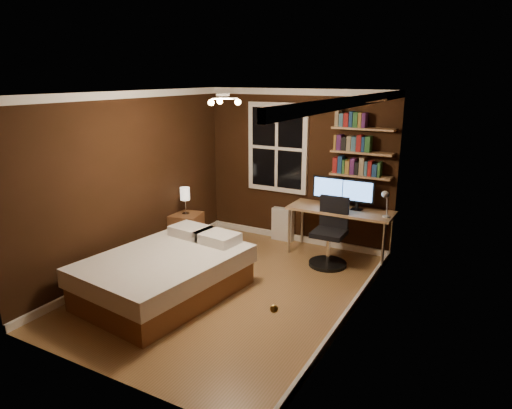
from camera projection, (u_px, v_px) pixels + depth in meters
The scene contains 24 objects.
floor at pixel (231, 288), 5.98m from camera, with size 4.20×4.20×0.00m, color olive.
wall_back at pixel (298, 168), 7.41m from camera, with size 3.20×0.04×2.50m, color black.
wall_left at pixel (132, 182), 6.38m from camera, with size 0.04×4.20×2.50m, color black.
wall_right at pixel (355, 215), 4.90m from camera, with size 0.04×4.20×2.50m, color black.
ceiling at pixel (227, 93), 5.30m from camera, with size 3.20×4.20×0.02m, color white.
window at pixel (278, 148), 7.46m from camera, with size 1.06×0.06×1.46m, color white.
door at pixel (295, 291), 3.66m from camera, with size 0.03×0.82×2.05m, color black, non-canonical shape.
door_knob at pixel (274, 309), 3.43m from camera, with size 0.06×0.06×0.06m, color gold.
ceiling_fixture at pixel (223, 102), 5.24m from camera, with size 0.44×0.44×0.18m, color beige, non-canonical shape.
bookshelf_lower at pixel (361, 176), 6.81m from camera, with size 0.92×0.22×0.03m, color #AC7E53.
books_row_lower at pixel (361, 167), 6.78m from camera, with size 0.66×0.16×0.23m, color maroon, non-canonical shape.
bookshelf_middle at pixel (362, 152), 6.72m from camera, with size 0.92×0.22×0.03m, color #AC7E53.
books_row_middle at pixel (363, 144), 6.68m from camera, with size 0.48×0.16×0.23m, color navy, non-canonical shape.
bookshelf_upper at pixel (364, 129), 6.62m from camera, with size 0.92×0.22×0.03m, color #AC7E53.
books_row_upper at pixel (364, 120), 6.59m from camera, with size 0.42×0.16×0.23m, color #2A622E, non-canonical shape.
bed at pixel (166, 274), 5.73m from camera, with size 1.66×2.15×0.68m.
nightstand at pixel (187, 231), 7.36m from camera, with size 0.45×0.45×0.56m, color brown.
bedside_lamp at pixel (185, 201), 7.22m from camera, with size 0.15×0.15×0.43m, color white, non-canonical shape.
radiator at pixel (283, 224), 7.68m from camera, with size 0.37×0.13×0.56m, color silver.
desk at pixel (341, 213), 6.90m from camera, with size 1.58×0.59×0.75m.
monitor_left at pixel (328, 191), 7.00m from camera, with size 0.50×0.12×0.46m, color black, non-canonical shape.
monitor_right at pixel (358, 195), 6.79m from camera, with size 0.50×0.12×0.46m, color black, non-canonical shape.
desk_lamp at pixel (386, 204), 6.36m from camera, with size 0.14×0.32×0.44m, color silver, non-canonical shape.
office_chair at pixel (330, 240), 6.65m from camera, with size 0.55×0.55×1.00m.
Camera 1 is at (2.92, -4.62, 2.69)m, focal length 32.00 mm.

